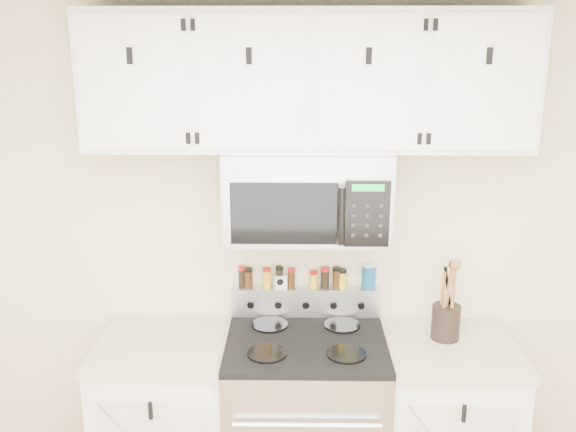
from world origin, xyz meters
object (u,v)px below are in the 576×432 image
object	(u,v)px
utensil_crock	(446,319)
salt_canister	(369,276)
range	(306,424)
microwave	(307,194)

from	to	relation	value
utensil_crock	salt_canister	distance (m)	0.43
utensil_crock	salt_canister	world-z (taller)	utensil_crock
range	microwave	xyz separation A→B (m)	(0.00, 0.13, 1.14)
range	utensil_crock	bearing A→B (deg)	7.01
salt_canister	range	bearing A→B (deg)	-138.56
microwave	salt_canister	size ratio (longest dim) A/B	5.89
salt_canister	microwave	bearing A→B (deg)	-154.03
microwave	utensil_crock	xyz separation A→B (m)	(0.68, -0.04, -0.61)
utensil_crock	salt_canister	xyz separation A→B (m)	(-0.36, 0.20, 0.14)
microwave	salt_canister	world-z (taller)	microwave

